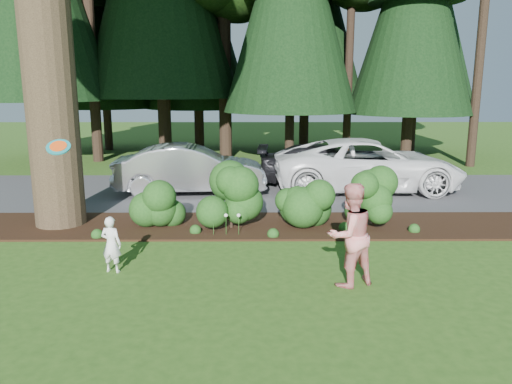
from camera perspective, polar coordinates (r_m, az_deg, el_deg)
ground at (r=9.70m, az=-2.39°, el=-9.29°), size 80.00×80.00×0.00m
mulch_bed at (r=12.77m, az=-1.88°, el=-3.85°), size 16.00×2.50×0.05m
driveway at (r=16.90m, az=-1.50°, el=0.08°), size 22.00×6.00×0.03m
shrub_row at (r=12.47m, az=1.62°, el=-0.53°), size 6.53×1.60×1.61m
lily_cluster at (r=11.84m, az=-3.46°, el=-2.79°), size 0.69×0.09×0.57m
car_silver_wagon at (r=16.49m, az=-7.49°, el=2.59°), size 5.01×2.05×1.62m
car_white_suv at (r=17.23m, az=12.69°, el=3.05°), size 6.35×2.99×1.75m
car_dark_suv at (r=18.00m, az=8.03°, el=3.06°), size 5.00×2.29×1.42m
child at (r=9.99m, az=-16.21°, el=-5.77°), size 0.45×0.35×1.11m
adult at (r=9.03m, az=10.69°, el=-4.85°), size 1.13×1.04×1.87m
frisbee at (r=10.11m, az=-21.65°, el=4.82°), size 0.47×0.39×0.30m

